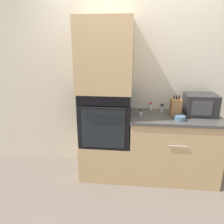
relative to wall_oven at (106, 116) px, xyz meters
name	(u,v)px	position (x,y,z in m)	size (l,w,h in m)	color
ground_plane	(129,186)	(0.33, -0.30, -0.84)	(12.00, 12.00, 0.00)	#6B6056
wall_back	(133,82)	(0.33, 0.33, 0.41)	(8.00, 0.05, 2.50)	beige
oven_cabinet_base	(107,156)	(0.00, 0.00, -0.59)	(0.66, 0.60, 0.50)	tan
wall_oven	(106,116)	(0.00, 0.00, 0.00)	(0.64, 0.64, 0.69)	black
oven_cabinet_upper	(106,56)	(0.00, 0.00, 0.78)	(0.66, 0.60, 0.88)	tan
counter_unit	(173,147)	(0.90, 0.00, -0.40)	(1.15, 0.63, 0.88)	tan
microwave	(200,105)	(1.21, 0.08, 0.17)	(0.39, 0.33, 0.28)	#232326
knife_block	(176,107)	(0.89, 0.03, 0.15)	(0.13, 0.15, 0.26)	olive
bowl	(180,118)	(0.92, -0.15, 0.06)	(0.13, 0.13, 0.06)	#517599
condiment_jar_near	(150,107)	(0.59, 0.22, 0.09)	(0.04, 0.04, 0.11)	silver
condiment_jar_mid	(140,113)	(0.45, -0.03, 0.08)	(0.04, 0.04, 0.08)	silver
condiment_jar_far	(162,108)	(0.74, 0.14, 0.09)	(0.04, 0.04, 0.12)	silver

